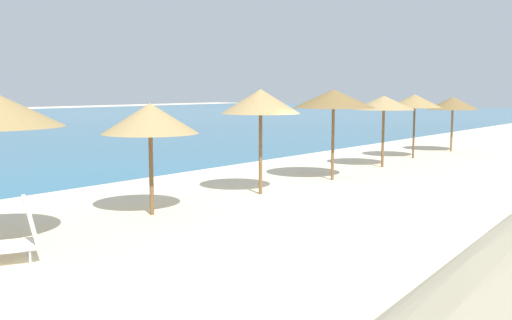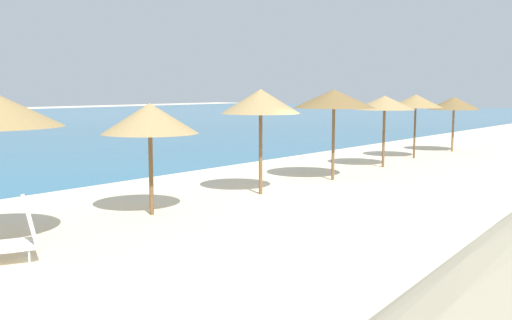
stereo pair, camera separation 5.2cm
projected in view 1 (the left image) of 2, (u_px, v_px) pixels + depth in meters
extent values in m
plane|color=beige|center=(346.00, 201.00, 15.24)|extent=(160.00, 160.00, 0.00)
cylinder|color=brown|center=(151.00, 171.00, 13.41)|extent=(0.10, 0.10, 2.03)
cone|color=tan|center=(150.00, 118.00, 13.27)|extent=(2.21, 2.21, 0.69)
cylinder|color=brown|center=(261.00, 151.00, 16.03)|extent=(0.10, 0.10, 2.38)
cone|color=tan|center=(261.00, 101.00, 15.86)|extent=(2.18, 2.18, 0.66)
cylinder|color=brown|center=(333.00, 142.00, 18.57)|extent=(0.09, 0.09, 2.45)
cone|color=olive|center=(334.00, 99.00, 18.40)|extent=(2.58, 2.58, 0.58)
cylinder|color=brown|center=(383.00, 136.00, 21.66)|extent=(0.10, 0.10, 2.29)
cone|color=tan|center=(384.00, 103.00, 21.51)|extent=(2.24, 2.24, 0.51)
cylinder|color=brown|center=(414.00, 131.00, 24.48)|extent=(0.08, 0.08, 2.27)
cone|color=#9E7F4C|center=(415.00, 101.00, 24.33)|extent=(2.21, 2.21, 0.55)
cylinder|color=brown|center=(452.00, 129.00, 27.11)|extent=(0.10, 0.10, 2.10)
cone|color=olive|center=(453.00, 103.00, 26.97)|extent=(2.33, 2.33, 0.57)
cube|color=white|center=(30.00, 220.00, 9.83)|extent=(0.48, 0.70, 0.80)
cylinder|color=silver|center=(28.00, 249.00, 10.13)|extent=(0.04, 0.04, 0.26)
cylinder|color=silver|center=(30.00, 258.00, 9.62)|extent=(0.04, 0.04, 0.26)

